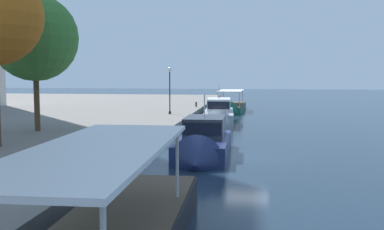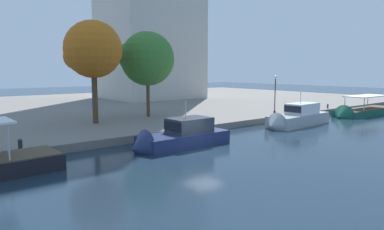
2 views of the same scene
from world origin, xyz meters
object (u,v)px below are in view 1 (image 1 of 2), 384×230
Objects in this scene: tour_boat_4 at (230,109)px; mooring_bollard_0 at (62,181)px; mooring_bollard_1 at (196,104)px; lamp_post at (170,84)px; motor_yacht_2 at (203,146)px; motor_yacht_3 at (219,117)px; tree_3 at (31,38)px.

mooring_bollard_0 is at bearing -3.33° from tour_boat_4.
mooring_bollard_1 is 0.13× the size of lamp_post.
motor_yacht_2 is 11.45m from mooring_bollard_0.
motor_yacht_2 is 30.44m from mooring_bollard_1.
motor_yacht_3 is 6.82m from lamp_post.
motor_yacht_3 is 13.47× the size of mooring_bollard_0.
tour_boat_4 is 42.44m from mooring_bollard_0.
mooring_bollard_0 is at bearing -179.42° from mooring_bollard_1.
motor_yacht_3 is 0.78× the size of tour_boat_4.
lamp_post is at bearing -23.57° from tour_boat_4.
mooring_bollard_1 is at bearing -167.23° from motor_yacht_3.
motor_yacht_3 is at bearing -163.75° from mooring_bollard_1.
lamp_post is (19.73, 5.71, 3.15)m from motor_yacht_2.
motor_yacht_2 is 31.51m from tour_boat_4.
tree_3 is at bearing 30.15° from mooring_bollard_0.
motor_yacht_2 is at bearing -19.94° from mooring_bollard_0.
motor_yacht_3 is (16.72, 0.41, 0.10)m from motor_yacht_2.
tour_boat_4 is (31.51, 0.14, -0.34)m from motor_yacht_2.
tree_3 is at bearing -111.59° from motor_yacht_2.
tree_3 is (5.02, 13.07, 6.83)m from motor_yacht_2.
tree_3 reaches higher than lamp_post.
motor_yacht_2 is at bearing -2.07° from motor_yacht_3.
tour_boat_4 is at bearing -25.33° from lamp_post.
motor_yacht_3 reaches higher than motor_yacht_2.
mooring_bollard_1 is at bearing -19.21° from tree_3.
tree_3 is at bearing 153.44° from lamp_post.
motor_yacht_3 reaches higher than mooring_bollard_1.
lamp_post is 0.48× the size of tree_3.
motor_yacht_3 is at bearing -47.26° from tree_3.
tour_boat_4 is 2.68× the size of lamp_post.
lamp_post is (30.48, 1.81, 2.72)m from mooring_bollard_0.
tree_3 is (-26.49, 12.93, 7.17)m from tour_boat_4.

